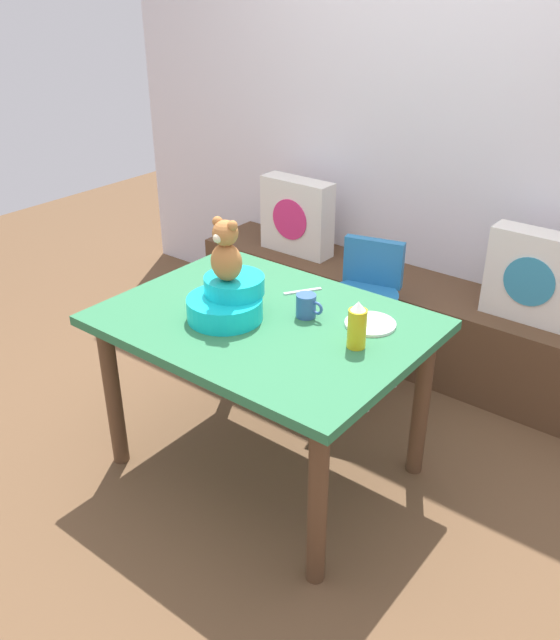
{
  "coord_description": "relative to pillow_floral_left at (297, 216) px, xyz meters",
  "views": [
    {
      "loc": [
        1.5,
        -1.81,
        1.98
      ],
      "look_at": [
        0.0,
        0.1,
        0.69
      ],
      "focal_mm": 37.65,
      "sensor_mm": 36.0,
      "label": 1
    }
  ],
  "objects": [
    {
      "name": "back_wall",
      "position": [
        0.73,
        0.29,
        0.62
      ],
      "size": [
        4.4,
        0.1,
        2.6
      ],
      "primitive_type": "cube",
      "color": "silver",
      "rests_on": "ground_plane"
    },
    {
      "name": "coffee_mug",
      "position": [
        0.85,
        -1.08,
        0.11
      ],
      "size": [
        0.12,
        0.08,
        0.09
      ],
      "color": "#335999",
      "rests_on": "dining_table"
    },
    {
      "name": "pillow_floral_left",
      "position": [
        0.0,
        0.0,
        0.0
      ],
      "size": [
        0.44,
        0.15,
        0.44
      ],
      "color": "white",
      "rests_on": "window_bench"
    },
    {
      "name": "window_bench",
      "position": [
        0.73,
        0.02,
        -0.45
      ],
      "size": [
        2.6,
        0.44,
        0.46
      ],
      "primitive_type": "cube",
      "color": "brown",
      "rests_on": "ground_plane"
    },
    {
      "name": "dinner_plate_near",
      "position": [
        1.09,
        -0.99,
        0.07
      ],
      "size": [
        0.2,
        0.2,
        0.01
      ],
      "primitive_type": "cylinder",
      "color": "white",
      "rests_on": "dining_table"
    },
    {
      "name": "pillow_floral_right",
      "position": [
        1.4,
        0.0,
        0.0
      ],
      "size": [
        0.44,
        0.15,
        0.44
      ],
      "color": "white",
      "rests_on": "window_bench"
    },
    {
      "name": "ground_plane",
      "position": [
        0.73,
        -1.2,
        -0.68
      ],
      "size": [
        8.0,
        8.0,
        0.0
      ],
      "primitive_type": "plane",
      "color": "brown"
    },
    {
      "name": "highchair",
      "position": [
        0.73,
        -0.42,
        -0.16
      ],
      "size": [
        0.4,
        0.5,
        0.79
      ],
      "color": "#2672B2",
      "rests_on": "ground_plane"
    },
    {
      "name": "infant_seat_teal",
      "position": [
        0.61,
        -1.27,
        0.13
      ],
      "size": [
        0.3,
        0.33,
        0.16
      ],
      "color": "#12C6D0",
      "rests_on": "dining_table"
    },
    {
      "name": "table_fork",
      "position": [
        0.71,
        -0.91,
        0.06
      ],
      "size": [
        0.11,
        0.15,
        0.01
      ],
      "primitive_type": "cube",
      "rotation": [
        0.0,
        0.0,
        2.57
      ],
      "color": "silver",
      "rests_on": "dining_table"
    },
    {
      "name": "ketchup_bottle",
      "position": [
        1.14,
        -1.16,
        0.15
      ],
      "size": [
        0.07,
        0.07,
        0.18
      ],
      "color": "gold",
      "rests_on": "dining_table"
    },
    {
      "name": "dining_table",
      "position": [
        0.73,
        -1.2,
        -0.04
      ],
      "size": [
        1.25,
        0.93,
        0.74
      ],
      "color": "#2D7247",
      "rests_on": "ground_plane"
    },
    {
      "name": "teddy_bear",
      "position": [
        0.61,
        -1.27,
        0.34
      ],
      "size": [
        0.13,
        0.12,
        0.25
      ],
      "color": "#B57039",
      "rests_on": "infant_seat_teal"
    }
  ]
}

